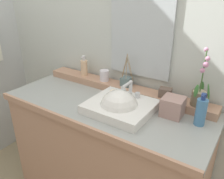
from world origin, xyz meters
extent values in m
cube|color=silver|center=(0.00, 0.41, 1.39)|extent=(3.43, 0.20, 2.78)
cube|color=tan|center=(0.00, 0.00, 0.43)|extent=(1.43, 0.58, 0.86)
cube|color=#9AA09C|center=(0.00, 0.00, 0.88)|extent=(1.46, 0.60, 0.04)
cube|color=tan|center=(0.00, -0.30, 0.88)|extent=(1.46, 0.02, 0.04)
cube|color=tan|center=(0.00, 0.22, 0.93)|extent=(1.38, 0.13, 0.05)
cube|color=white|center=(0.14, -0.03, 0.93)|extent=(0.41, 0.36, 0.06)
sphere|color=white|center=(0.14, -0.05, 0.92)|extent=(0.26, 0.26, 0.26)
cylinder|color=silver|center=(0.14, 0.09, 1.01)|extent=(0.02, 0.02, 0.10)
cylinder|color=silver|center=(0.14, 0.04, 1.06)|extent=(0.02, 0.11, 0.02)
sphere|color=silver|center=(0.14, 0.09, 1.06)|extent=(0.03, 0.03, 0.03)
cylinder|color=silver|center=(0.08, 0.09, 0.97)|extent=(0.03, 0.03, 0.04)
cylinder|color=silver|center=(0.19, 0.09, 0.97)|extent=(0.03, 0.03, 0.04)
ellipsoid|color=beige|center=(0.02, 0.07, 0.97)|extent=(0.07, 0.04, 0.02)
cylinder|color=#695E48|center=(0.55, 0.22, 1.00)|extent=(0.09, 0.09, 0.09)
cylinder|color=tan|center=(0.55, 0.22, 1.04)|extent=(0.08, 0.08, 0.01)
cylinder|color=#476B38|center=(0.55, 0.22, 1.17)|extent=(0.01, 0.01, 0.26)
ellipsoid|color=#387033|center=(0.60, 0.21, 1.06)|extent=(0.03, 0.03, 0.10)
ellipsoid|color=#387033|center=(0.54, 0.18, 1.06)|extent=(0.03, 0.03, 0.08)
ellipsoid|color=#387033|center=(0.55, 0.26, 1.06)|extent=(0.03, 0.03, 0.08)
sphere|color=#CD82AA|center=(0.55, 0.20, 1.19)|extent=(0.03, 0.03, 0.03)
sphere|color=#CD82AA|center=(0.56, 0.20, 1.23)|extent=(0.03, 0.03, 0.03)
sphere|color=#CD82AA|center=(0.57, 0.19, 1.26)|extent=(0.03, 0.03, 0.03)
sphere|color=#CD82AA|center=(0.54, 0.24, 1.30)|extent=(0.03, 0.03, 0.03)
cylinder|color=beige|center=(-0.38, 0.23, 1.02)|extent=(0.06, 0.06, 0.13)
cylinder|color=silver|center=(-0.38, 0.23, 1.09)|extent=(0.02, 0.02, 0.02)
cylinder|color=silver|center=(-0.38, 0.23, 1.11)|extent=(0.02, 0.02, 0.02)
cylinder|color=silver|center=(-0.38, 0.21, 1.11)|extent=(0.01, 0.03, 0.01)
cylinder|color=silver|center=(-0.17, 0.22, 0.99)|extent=(0.07, 0.07, 0.09)
cube|color=slate|center=(0.02, 0.23, 0.99)|extent=(0.07, 0.07, 0.07)
cylinder|color=#9E7A4C|center=(0.05, 0.23, 1.10)|extent=(0.07, 0.02, 0.19)
cylinder|color=#9E7A4C|center=(0.03, 0.25, 1.09)|extent=(0.03, 0.04, 0.16)
cylinder|color=#9E7A4C|center=(0.01, 0.24, 1.08)|extent=(0.02, 0.03, 0.14)
cylinder|color=#9E7A4C|center=(0.00, 0.23, 1.09)|extent=(0.04, 0.01, 0.17)
cylinder|color=#9E7A4C|center=(0.01, 0.22, 1.08)|extent=(0.03, 0.03, 0.15)
cylinder|color=#9E7A4C|center=(0.03, 0.22, 1.10)|extent=(0.02, 0.03, 0.19)
cube|color=brown|center=(0.34, 0.21, 0.98)|extent=(0.09, 0.08, 0.06)
cylinder|color=teal|center=(0.60, 0.08, 0.98)|extent=(0.06, 0.06, 0.16)
cylinder|color=navy|center=(0.60, 0.08, 1.07)|extent=(0.02, 0.02, 0.02)
cylinder|color=navy|center=(0.60, 0.08, 1.09)|extent=(0.03, 0.03, 0.02)
cylinder|color=navy|center=(0.60, 0.06, 1.09)|extent=(0.01, 0.03, 0.01)
cube|color=tan|center=(0.43, 0.10, 0.96)|extent=(0.13, 0.13, 0.12)
cube|color=silver|center=(0.09, 0.30, 1.35)|extent=(0.47, 0.02, 0.63)
camera|label=1|loc=(0.82, -1.16, 1.65)|focal=37.31mm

